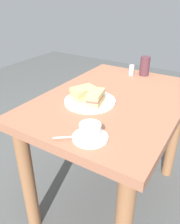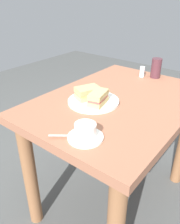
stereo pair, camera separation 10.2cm
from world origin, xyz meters
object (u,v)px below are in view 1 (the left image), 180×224
sandwich_back (95,98)px  spoon (70,137)px  salt_shaker (131,70)px  drinking_glass (145,66)px  coffee_cup (90,130)px  dining_table (113,120)px  coffee_saucer (90,137)px  sandwich_front (84,93)px  sandwich_plate (90,101)px

sandwich_back → spoon: sandwich_back is taller
salt_shaker → drinking_glass: size_ratio=0.55×
spoon → drinking_glass: drinking_glass is taller
sandwich_back → coffee_cup: size_ratio=1.23×
dining_table → drinking_glass: bearing=-1.2°
salt_shaker → drinking_glass: (0.04, -0.07, 0.03)m
dining_table → coffee_saucer: coffee_saucer is taller
coffee_cup → spoon: size_ratio=1.27×
salt_shaker → drinking_glass: 0.09m
sandwich_front → drinking_glass: (0.55, -0.12, 0.02)m
dining_table → sandwich_plate: size_ratio=3.87×
dining_table → coffee_cup: bearing=-166.7°
salt_shaker → dining_table: bearing=-170.5°
sandwich_back → spoon: bearing=-167.7°
sandwich_front → sandwich_back: (-0.02, -0.08, 0.00)m
salt_shaker → drinking_glass: drinking_glass is taller
coffee_saucer → spoon: size_ratio=1.65×
dining_table → sandwich_plate: (-0.12, 0.08, 0.15)m
coffee_saucer → drinking_glass: size_ratio=1.12×
coffee_saucer → coffee_cup: bearing=162.9°
spoon → coffee_cup: bearing=-53.1°
sandwich_back → coffee_saucer: (-0.25, -0.13, -0.04)m
dining_table → drinking_glass: drinking_glass is taller
spoon → sandwich_plate: bearing=18.9°
dining_table → salt_shaker: (0.38, 0.06, 0.18)m
sandwich_front → sandwich_back: 0.08m
coffee_cup → drinking_glass: drinking_glass is taller
sandwich_plate → sandwich_back: size_ratio=1.97×
sandwich_back → spoon: 0.31m
salt_shaker → sandwich_back: bearing=-176.5°
sandwich_plate → drinking_glass: size_ratio=2.08×
dining_table → coffee_saucer: 0.43m
coffee_saucer → salt_shaker: (0.78, 0.16, 0.03)m
sandwich_plate → sandwich_front: 0.05m
dining_table → salt_shaker: bearing=9.5°
spoon → salt_shaker: 0.83m
dining_table → sandwich_back: (-0.14, 0.03, 0.19)m
coffee_saucer → sandwich_back: bearing=26.6°
coffee_cup → coffee_saucer: bearing=-17.1°
coffee_saucer → sandwich_front: bearing=37.4°
dining_table → sandwich_back: 0.24m
dining_table → sandwich_front: size_ratio=7.04×
sandwich_back → drinking_glass: 0.57m
sandwich_back → spoon: size_ratio=1.55×
sandwich_front → sandwich_back: sandwich_back is taller
salt_shaker → sandwich_front: bearing=174.3°
sandwich_plate → coffee_cup: size_ratio=2.42×
spoon → salt_shaker: (0.83, 0.10, 0.02)m
sandwich_front → coffee_saucer: sandwich_front is taller
drinking_glass → sandwich_plate: bearing=171.1°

